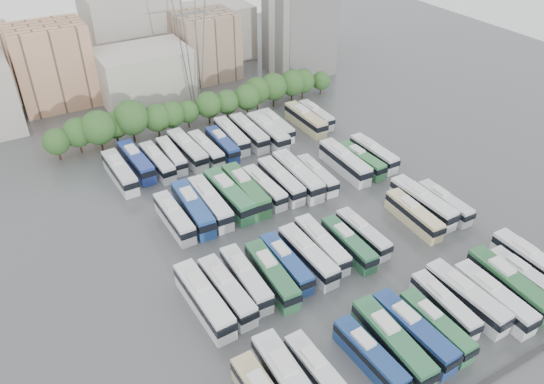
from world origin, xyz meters
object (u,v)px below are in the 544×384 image
bus_r2_s9 (317,175)px  bus_r1_s3 (272,275)px  bus_r3_s1 (136,161)px  bus_r3_s12 (305,119)px  bus_r0_s2 (320,375)px  bus_r3_s3 (171,155)px  bus_r1_s4 (286,263)px  bus_r2_s1 (174,217)px  bus_r1_s7 (348,244)px  bus_r3_s9 (268,131)px  bus_r1_s6 (322,244)px  bus_r1_s11 (414,215)px  bus_r0_s6 (413,331)px  apartment_tower (300,21)px  bus_r1_s0 (204,300)px  bus_r2_s5 (246,190)px  bus_r0_s7 (436,326)px  bus_r1_s2 (246,278)px  bus_r2_s11 (345,162)px  bus_r3_s2 (157,162)px  bus_r0_s8 (444,304)px  electricity_pylon (190,26)px  bus_r2_s13 (374,153)px  bus_r3_s13 (316,115)px  bus_r1_s12 (423,202)px  bus_r3_s4 (187,149)px  bus_r2_s8 (298,175)px  bus_r0_s12 (524,277)px  bus_r2_s2 (193,208)px  bus_r0_s4 (370,356)px  bus_r0_s10 (494,297)px  bus_r2_s4 (229,195)px  bus_r1_s1 (227,291)px  bus_r2_s6 (264,187)px  bus_r0_s13 (531,262)px  bus_r0_s9 (466,297)px  bus_r3_s8 (249,132)px  bus_r3_s7 (232,135)px  bus_r3_s10 (276,125)px  bus_r3_s0 (120,172)px  bus_r2_s12 (361,160)px  bus_r2_s3 (210,202)px  bus_r2_s7 (281,180)px

bus_r2_s9 → bus_r1_s3: bearing=-134.2°
bus_r3_s1 → bus_r3_s12: size_ratio=1.01×
bus_r0_s2 → bus_r3_s3: bearing=85.1°
bus_r1_s4 → bus_r2_s1: bus_r2_s1 is taller
bus_r1_s7 → bus_r3_s9: bearing=80.3°
bus_r1_s6 → bus_r1_s11: 16.74m
bus_r0_s6 → bus_r3_s12: (19.61, 54.25, 0.02)m
apartment_tower → bus_r1_s0: apartment_tower is taller
apartment_tower → bus_r2_s5: (-39.09, -45.37, -10.93)m
bus_r0_s7 → bus_r3_s9: 54.30m
bus_r1_s2 → bus_r1_s11: bus_r1_s2 is taller
bus_r2_s9 → bus_r3_s9: 17.93m
bus_r1_s6 → bus_r2_s11: bus_r2_s11 is taller
bus_r1_s3 → bus_r3_s2: size_ratio=1.04×
bus_r3_s1 → bus_r0_s8: bearing=-69.5°
bus_r1_s0 → bus_r2_s11: bearing=25.7°
electricity_pylon → bus_r2_s13: bearing=-62.7°
bus_r1_s7 → bus_r3_s13: bus_r1_s7 is taller
bus_r1_s12 → bus_r2_s11: bearing=100.3°
bus_r3_s4 → bus_r3_s9: size_ratio=0.98×
bus_r3_s9 → bus_r1_s11: bearing=-79.1°
bus_r1_s11 → bus_r2_s8: bearing=120.8°
bus_r3_s2 → bus_r3_s4: bearing=7.8°
bus_r0_s12 → bus_r1_s4: bus_r1_s4 is taller
bus_r3_s13 → bus_r2_s2: bearing=-151.7°
bus_r0_s4 → bus_r0_s10: bearing=-4.6°
bus_r2_s2 → bus_r2_s4: size_ratio=0.97×
bus_r0_s8 → bus_r3_s3: bearing=110.1°
bus_r1_s1 → bus_r1_s2: 3.35m
bus_r1_s6 → bus_r3_s2: size_ratio=1.00×
bus_r3_s2 → bus_r3_s4: 6.49m
bus_r2_s5 → bus_r2_s6: (3.31, -0.49, -0.31)m
bus_r0_s8 → bus_r0_s13: size_ratio=0.89×
bus_r0_s9 → bus_r3_s8: 54.10m
bus_r1_s6 → bus_r3_s7: bus_r3_s7 is taller
bus_r3_s2 → bus_r3_s10: (26.14, 1.75, -0.04)m
apartment_tower → bus_r3_s10: apartment_tower is taller
bus_r1_s2 → bus_r3_s0: bearing=102.7°
bus_r1_s12 → bus_r2_s12: bus_r1_s12 is taller
bus_r0_s12 → bus_r1_s3: (-29.57, 17.29, 0.21)m
bus_r2_s6 → bus_r2_s12: bus_r2_s6 is taller
electricity_pylon → bus_r1_s1: (-20.05, -56.94, -16.78)m
bus_r0_s7 → bus_r0_s10: bus_r0_s10 is taller
bus_r0_s12 → bus_r2_s2: size_ratio=0.82×
bus_r1_s1 → bus_r0_s9: bearing=-34.0°
bus_r1_s2 → bus_r3_s10: bus_r1_s2 is taller
bus_r0_s2 → bus_r3_s8: bus_r3_s8 is taller
bus_r2_s3 → bus_r3_s2: bus_r2_s3 is taller
bus_r0_s4 → bus_r2_s7: size_ratio=0.90×
bus_r2_s7 → bus_r3_s7: bus_r2_s7 is taller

